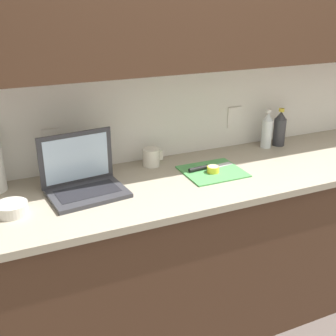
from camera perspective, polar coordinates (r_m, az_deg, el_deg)
name	(u,v)px	position (r m, az deg, el deg)	size (l,w,h in m)	color
ground_plane	(223,308)	(2.70, 7.48, -18.29)	(12.00, 12.00, 0.00)	#564C47
wall_back	(213,36)	(2.28, 6.10, 17.39)	(5.20, 0.38, 2.60)	white
counter_unit	(231,241)	(2.44, 8.48, -9.80)	(2.57, 0.66, 0.91)	#472D1E
laptop	(83,179)	(1.98, -11.43, -1.45)	(0.37, 0.29, 0.27)	#333338
cutting_board	(213,171)	(2.18, 6.06, -0.47)	(0.30, 0.27, 0.01)	#4C9E51
knife	(203,168)	(2.19, 4.83, 0.02)	(0.26, 0.05, 0.02)	silver
lemon_half_cut	(213,169)	(2.16, 6.13, -0.17)	(0.06, 0.06, 0.03)	yellow
bottle_green_soda	(280,129)	(2.62, 14.89, 5.16)	(0.07, 0.07, 0.23)	#333338
bottle_oil_tall	(267,130)	(2.56, 13.25, 4.98)	(0.06, 0.06, 0.23)	silver
measuring_cup	(151,157)	(2.24, -2.28, 1.46)	(0.11, 0.09, 0.10)	silver
bowl_white	(12,209)	(1.88, -20.42, -5.19)	(0.13, 0.13, 0.05)	beige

